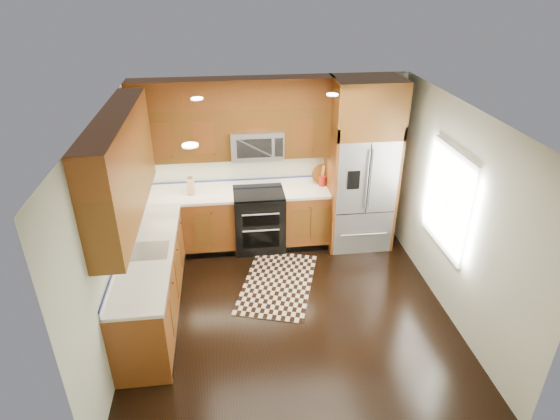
{
  "coord_description": "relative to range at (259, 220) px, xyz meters",
  "views": [
    {
      "loc": [
        -0.69,
        -4.66,
        3.95
      ],
      "look_at": [
        -0.05,
        0.6,
        1.18
      ],
      "focal_mm": 30.0,
      "sensor_mm": 36.0,
      "label": 1
    }
  ],
  "objects": [
    {
      "name": "microwave",
      "position": [
        -0.0,
        0.13,
        1.19
      ],
      "size": [
        0.76,
        0.4,
        0.42
      ],
      "color": "#B2B2B7",
      "rests_on": "ground"
    },
    {
      "name": "refrigerator",
      "position": [
        1.55,
        -0.04,
        0.83
      ],
      "size": [
        0.98,
        0.75,
        2.6
      ],
      "color": "#B2B2B7",
      "rests_on": "ground"
    },
    {
      "name": "sink_faucet",
      "position": [
        -1.48,
        -1.44,
        0.52
      ],
      "size": [
        0.54,
        0.44,
        0.37
      ],
      "color": "#B2B2B7",
      "rests_on": "countertop"
    },
    {
      "name": "rug",
      "position": [
        0.17,
        -1.03,
        -0.46
      ],
      "size": [
        1.34,
        1.74,
        0.01
      ],
      "primitive_type": "cube",
      "rotation": [
        0.0,
        0.0,
        -0.3
      ],
      "color": "black",
      "rests_on": "ground"
    },
    {
      "name": "range",
      "position": [
        0.0,
        0.0,
        0.0
      ],
      "size": [
        0.76,
        0.67,
        0.95
      ],
      "color": "black",
      "rests_on": "ground"
    },
    {
      "name": "base_cabinets",
      "position": [
        -0.98,
        -0.77,
        -0.02
      ],
      "size": [
        2.85,
        3.0,
        0.9
      ],
      "color": "brown",
      "rests_on": "ground"
    },
    {
      "name": "wall_left",
      "position": [
        -1.75,
        -1.67,
        0.83
      ],
      "size": [
        0.02,
        4.0,
        2.6
      ],
      "primitive_type": "cube",
      "color": "beige",
      "rests_on": "ground"
    },
    {
      "name": "countertop",
      "position": [
        -0.84,
        -0.65,
        0.45
      ],
      "size": [
        2.86,
        3.01,
        0.04
      ],
      "color": "silver",
      "rests_on": "base_cabinets"
    },
    {
      "name": "window",
      "position": [
        2.23,
        -1.47,
        0.93
      ],
      "size": [
        0.04,
        1.1,
        1.3
      ],
      "color": "white",
      "rests_on": "ground"
    },
    {
      "name": "wall_right",
      "position": [
        2.25,
        -1.67,
        0.83
      ],
      "size": [
        0.02,
        4.0,
        2.6
      ],
      "primitive_type": "cube",
      "color": "beige",
      "rests_on": "ground"
    },
    {
      "name": "knife_block",
      "position": [
        -1.0,
        0.09,
        0.58
      ],
      "size": [
        0.1,
        0.14,
        0.27
      ],
      "color": "tan",
      "rests_on": "countertop"
    },
    {
      "name": "utensil_crock",
      "position": [
        1.0,
        0.13,
        0.58
      ],
      "size": [
        0.12,
        0.12,
        0.32
      ],
      "color": "maroon",
      "rests_on": "countertop"
    },
    {
      "name": "ground",
      "position": [
        0.25,
        -1.67,
        -0.47
      ],
      "size": [
        4.0,
        4.0,
        0.0
      ],
      "primitive_type": "plane",
      "color": "black",
      "rests_on": "ground"
    },
    {
      "name": "cutting_board",
      "position": [
        1.0,
        0.21,
        0.48
      ],
      "size": [
        0.37,
        0.37,
        0.02
      ],
      "primitive_type": "cylinder",
      "rotation": [
        0.0,
        0.0,
        0.2
      ],
      "color": "brown",
      "rests_on": "countertop"
    },
    {
      "name": "wall_back",
      "position": [
        0.25,
        0.33,
        0.83
      ],
      "size": [
        4.0,
        0.02,
        2.6
      ],
      "primitive_type": "cube",
      "color": "beige",
      "rests_on": "ground"
    },
    {
      "name": "upper_cabinets",
      "position": [
        -0.9,
        -0.58,
        1.56
      ],
      "size": [
        2.85,
        3.0,
        1.15
      ],
      "color": "brown",
      "rests_on": "ground"
    }
  ]
}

